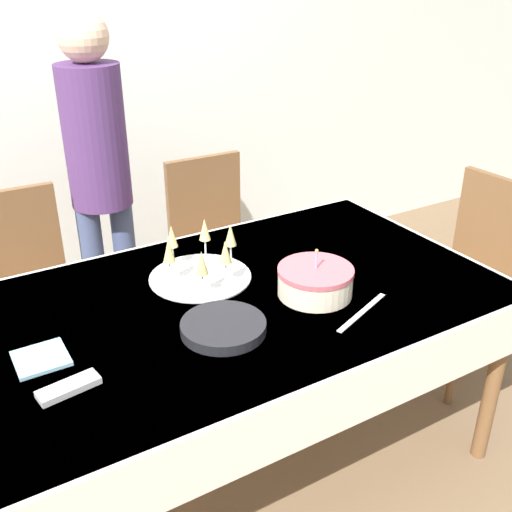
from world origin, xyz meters
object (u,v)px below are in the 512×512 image
at_px(dining_chair_right_end, 472,271).
at_px(person_standing, 98,163).
at_px(dining_chair_far_right, 215,245).
at_px(birthday_cake, 315,281).
at_px(dining_chair_far_left, 27,291).
at_px(champagne_tray, 200,260).
at_px(plate_stack_main, 223,327).

distance_m(dining_chair_right_end, person_standing, 1.80).
distance_m(dining_chair_far_right, birthday_cake, 1.06).
xyz_separation_m(dining_chair_far_left, birthday_cake, (0.81, -1.01, 0.29)).
xyz_separation_m(dining_chair_far_right, dining_chair_right_end, (0.90, -0.87, 0.00)).
relative_size(dining_chair_far_right, champagne_tray, 2.55).
height_order(dining_chair_far_right, dining_chair_right_end, same).
bearing_deg(dining_chair_far_right, dining_chair_right_end, -44.03).
relative_size(plate_stack_main, person_standing, 0.16).
height_order(champagne_tray, plate_stack_main, champagne_tray).
bearing_deg(dining_chair_far_right, dining_chair_far_left, -180.00).
bearing_deg(plate_stack_main, birthday_cake, 6.62).
relative_size(dining_chair_far_left, dining_chair_right_end, 1.00).
xyz_separation_m(dining_chair_right_end, birthday_cake, (-1.02, -0.14, 0.29)).
relative_size(dining_chair_far_right, birthday_cake, 3.63).
height_order(dining_chair_right_end, birthday_cake, dining_chair_right_end).
height_order(dining_chair_far_left, person_standing, person_standing).
relative_size(dining_chair_far_left, birthday_cake, 3.63).
distance_m(dining_chair_far_right, person_standing, 0.70).
bearing_deg(plate_stack_main, dining_chair_far_right, 64.37).
distance_m(dining_chair_far_left, dining_chair_right_end, 2.02).
relative_size(dining_chair_right_end, champagne_tray, 2.55).
xyz_separation_m(birthday_cake, champagne_tray, (-0.29, 0.32, 0.02)).
bearing_deg(person_standing, birthday_cake, -71.66).
relative_size(champagne_tray, person_standing, 0.23).
bearing_deg(dining_chair_far_left, champagne_tray, -52.91).
bearing_deg(dining_chair_right_end, champagne_tray, 172.17).
relative_size(dining_chair_right_end, person_standing, 0.58).
height_order(dining_chair_right_end, person_standing, person_standing).
xyz_separation_m(dining_chair_far_right, plate_stack_main, (-0.50, -1.05, 0.26)).
height_order(plate_stack_main, person_standing, person_standing).
bearing_deg(person_standing, plate_stack_main, -90.12).
bearing_deg(birthday_cake, dining_chair_far_left, 128.84).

